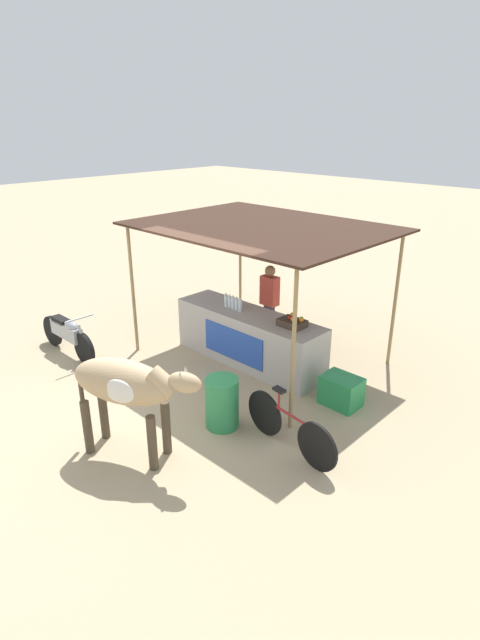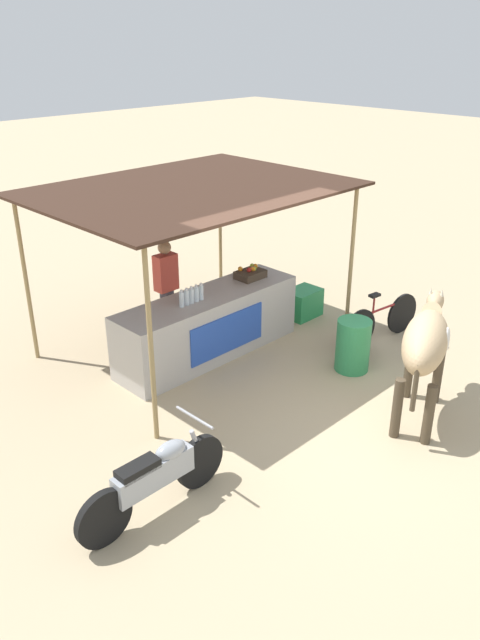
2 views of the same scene
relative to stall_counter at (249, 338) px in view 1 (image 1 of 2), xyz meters
The scene contains 11 objects.
ground_plane 2.25m from the stall_counter, 90.00° to the right, with size 60.00×60.00×0.00m, color tan.
stall_counter is the anchor object (origin of this frame).
stall_awning 1.93m from the stall_counter, 90.00° to the left, with size 4.20×3.20×2.49m.
water_bottle_row 0.69m from the stall_counter, behind, with size 0.43×0.07×0.25m.
fruit_crate 1.09m from the stall_counter, ahead, with size 0.44×0.32×0.18m.
vendor_behind_counter 0.85m from the stall_counter, 102.28° to the left, with size 0.34×0.22×1.65m.
cooler_box 2.08m from the stall_counter, ahead, with size 0.60×0.44×0.48m, color #268C4C.
water_barrel 2.13m from the stall_counter, 57.44° to the right, with size 0.49×0.49×0.77m, color #2D8C51.
cow 3.22m from the stall_counter, 76.37° to the right, with size 1.81×1.06×1.44m.
motorcycle_parked 3.42m from the stall_counter, 141.16° to the right, with size 1.80×0.55×0.90m.
bicycle_leaning 2.70m from the stall_counter, 35.40° to the right, with size 1.65×0.25×0.85m.
Camera 1 is at (5.63, -3.88, 4.19)m, focal length 28.00 mm.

